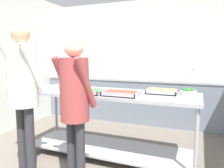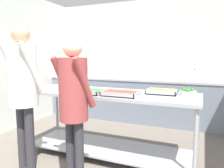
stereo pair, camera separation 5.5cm
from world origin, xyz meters
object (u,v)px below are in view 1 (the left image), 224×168
object	(u,v)px
plate_stack	(45,87)
serving_tray_greens	(89,92)
broccoli_bowl	(188,92)
guest_serving_left	(23,82)
water_bottle	(193,75)
sauce_pan	(67,87)
serving_tray_vegetables	(121,94)
serving_tray_roast	(162,92)
guest_serving_right	(75,95)

from	to	relation	value
plate_stack	serving_tray_greens	size ratio (longest dim) A/B	0.63
plate_stack	broccoli_bowl	world-z (taller)	broccoli_bowl
guest_serving_left	water_bottle	xyz separation A→B (m)	(1.84, 2.57, -0.06)
sauce_pan	guest_serving_left	world-z (taller)	guest_serving_left
water_bottle	serving_tray_vegetables	bearing A→B (deg)	-110.88
serving_tray_roast	guest_serving_left	world-z (taller)	guest_serving_left
plate_stack	water_bottle	distance (m)	2.81
serving_tray_roast	broccoli_bowl	size ratio (longest dim) A/B	1.89
water_bottle	broccoli_bowl	bearing A→B (deg)	-90.21
serving_tray_vegetables	broccoli_bowl	bearing A→B (deg)	23.74
plate_stack	serving_tray_roast	bearing A→B (deg)	8.37
serving_tray_roast	guest_serving_left	size ratio (longest dim) A/B	0.22
sauce_pan	serving_tray_greens	size ratio (longest dim) A/B	1.11
sauce_pan	serving_tray_greens	bearing A→B (deg)	-19.92
guest_serving_right	serving_tray_roast	bearing A→B (deg)	49.55
plate_stack	serving_tray_vegetables	size ratio (longest dim) A/B	0.54
serving_tray_greens	sauce_pan	bearing A→B (deg)	160.08
serving_tray_roast	broccoli_bowl	distance (m)	0.33
serving_tray_greens	water_bottle	bearing A→B (deg)	59.40
plate_stack	serving_tray_vegetables	distance (m)	1.24
serving_tray_greens	serving_tray_vegetables	size ratio (longest dim) A/B	0.85
plate_stack	serving_tray_vegetables	bearing A→B (deg)	-4.20
broccoli_bowl	water_bottle	distance (m)	1.71
guest_serving_left	guest_serving_right	world-z (taller)	guest_serving_left
plate_stack	guest_serving_left	bearing A→B (deg)	-74.20
serving_tray_vegetables	broccoli_bowl	size ratio (longest dim) A/B	2.17
sauce_pan	guest_serving_right	distance (m)	0.89
plate_stack	serving_tray_roast	xyz separation A→B (m)	(1.68, 0.25, 0.00)
serving_tray_greens	guest_serving_left	distance (m)	0.81
broccoli_bowl	serving_tray_greens	bearing A→B (deg)	-163.41
serving_tray_greens	guest_serving_right	distance (m)	0.56
guest_serving_right	sauce_pan	bearing A→B (deg)	128.20
plate_stack	water_bottle	size ratio (longest dim) A/B	1.02
serving_tray_greens	guest_serving_right	xyz separation A→B (m)	(0.12, -0.54, 0.06)
serving_tray_vegetables	water_bottle	world-z (taller)	water_bottle
serving_tray_greens	serving_tray_vegetables	distance (m)	0.44
sauce_pan	guest_serving_left	bearing A→B (deg)	-106.02
serving_tray_roast	water_bottle	world-z (taller)	water_bottle
serving_tray_greens	serving_tray_roast	world-z (taller)	same
serving_tray_vegetables	guest_serving_right	xyz separation A→B (m)	(-0.32, -0.57, 0.06)
sauce_pan	serving_tray_roast	xyz separation A→B (m)	(1.32, 0.21, -0.02)
broccoli_bowl	guest_serving_right	xyz separation A→B (m)	(-1.10, -0.91, 0.04)
serving_tray_vegetables	guest_serving_right	world-z (taller)	guest_serving_right
plate_stack	sauce_pan	distance (m)	0.37
plate_stack	guest_serving_right	bearing A→B (deg)	-35.70
guest_serving_left	serving_tray_roast	bearing A→B (deg)	29.76
serving_tray_roast	guest_serving_left	xyz separation A→B (m)	(-1.51, -0.86, 0.15)
broccoli_bowl	plate_stack	bearing A→B (deg)	-172.90
sauce_pan	plate_stack	bearing A→B (deg)	-173.31
plate_stack	sauce_pan	world-z (taller)	sauce_pan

